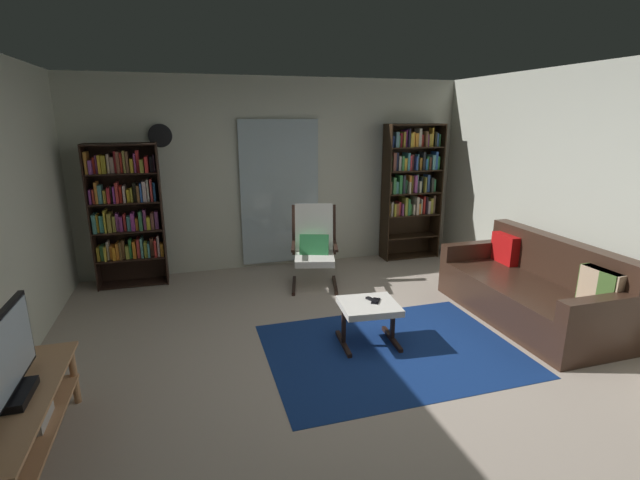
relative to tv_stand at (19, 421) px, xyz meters
The scene contains 15 objects.
ground_plane 2.40m from the tv_stand, 13.94° to the left, with size 7.02×7.02×0.00m, color #B6A596.
wall_back 4.28m from the tv_stand, 56.40° to the left, with size 5.60×0.06×2.60m, color beige.
wall_right 5.13m from the tv_stand, ahead, with size 0.06×6.00×2.60m, color beige.
glass_door_panel 4.18m from the tv_stand, 55.80° to the left, with size 1.10×0.01×2.00m, color silver.
area_rug 2.86m from the tv_stand, 13.58° to the left, with size 2.26×1.67×0.01m, color navy.
tv_stand is the anchor object (origin of this frame).
television 0.41m from the tv_stand, 81.41° to the right, with size 0.20×0.84×0.53m.
bookshelf_near_tv 3.26m from the tv_stand, 84.04° to the left, with size 0.83×0.30×1.78m.
bookshelf_near_sofa 5.43m from the tv_stand, 37.46° to the left, with size 0.86×0.30×1.98m.
leather_sofa 4.57m from the tv_stand, 11.03° to the left, with size 0.90×1.95×0.85m.
lounge_armchair 3.60m from the tv_stand, 44.59° to the left, with size 0.71×0.77×1.02m.
ottoman 2.74m from the tv_stand, 17.99° to the left, with size 0.56×0.52×0.41m.
tv_remote 2.81m from the tv_stand, 18.54° to the left, with size 0.04×0.14×0.02m, color black.
cell_phone 2.82m from the tv_stand, 17.88° to the left, with size 0.07×0.14×0.01m, color black.
wall_clock 3.81m from the tv_stand, 76.74° to the left, with size 0.29×0.03×0.29m.
Camera 1 is at (-1.24, -3.31, 2.07)m, focal length 25.36 mm.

